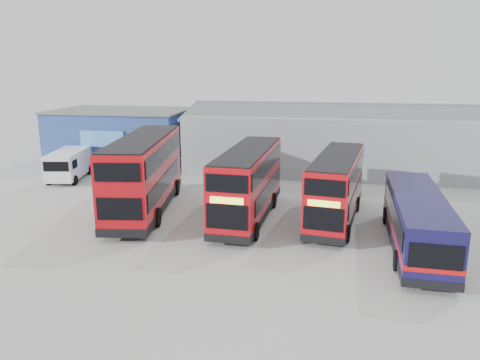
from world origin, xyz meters
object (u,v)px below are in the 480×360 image
maintenance_shed (360,140)px  double_decker_left (145,175)px  double_decker_centre (248,184)px  panel_van (69,164)px  office_block (122,137)px  single_decker_blue (417,222)px  double_decker_right (336,189)px

maintenance_shed → double_decker_left: (-14.35, -15.80, -0.19)m
double_decker_centre → panel_van: size_ratio=1.81×
office_block → single_decker_blue: 29.31m
office_block → double_decker_right: (19.63, -13.53, -0.56)m
double_decker_right → panel_van: bearing=171.1°
single_decker_blue → panel_van: bearing=-20.1°
double_decker_left → double_decker_centre: double_decker_left is taller
double_decker_right → single_decker_blue: (4.00, -3.77, -0.60)m
maintenance_shed → double_decker_left: size_ratio=2.60×
maintenance_shed → double_decker_right: (-2.37, -15.54, -0.58)m
double_decker_left → single_decker_blue: double_decker_left is taller
double_decker_left → double_decker_centre: 6.73m
single_decker_blue → panel_van: 27.41m
office_block → double_decker_left: 15.77m
office_block → panel_van: office_block is taller
double_decker_centre → panel_van: double_decker_centre is taller
panel_van → single_decker_blue: bearing=-32.6°
double_decker_left → single_decker_blue: (15.98, -3.51, -0.99)m
single_decker_blue → double_decker_centre: bearing=-17.1°
double_decker_left → double_decker_right: (11.98, 0.26, -0.39)m
office_block → double_decker_centre: 20.08m
double_decker_left → panel_van: size_ratio=2.05×
double_decker_left → double_decker_right: bearing=172.9°
maintenance_shed → double_decker_right: 15.73m
panel_van → maintenance_shed: bearing=10.3°
double_decker_right → panel_van: double_decker_right is taller
single_decker_blue → double_decker_left: bearing=-10.0°
double_decker_centre → panel_van: bearing=158.7°
office_block → double_decker_right: size_ratio=1.25×
office_block → single_decker_blue: bearing=-36.2°
double_decker_right → double_decker_left: bearing=-170.2°
office_block → maintenance_shed: size_ratio=0.40×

